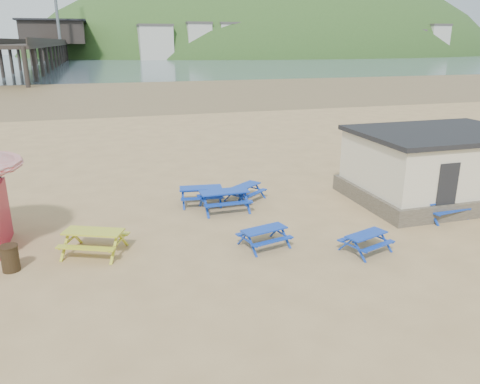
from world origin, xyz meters
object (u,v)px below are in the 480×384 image
object	(u,v)px
picnic_table_blue_a	(201,195)
litter_bin	(10,258)
amenity_block	(437,166)
picnic_table_blue_b	(224,200)
picnic_table_yellow	(94,242)

from	to	relation	value
picnic_table_blue_a	litter_bin	distance (m)	8.41
amenity_block	picnic_table_blue_a	bearing A→B (deg)	167.30
picnic_table_blue_a	picnic_table_blue_b	world-z (taller)	picnic_table_blue_b
picnic_table_yellow	amenity_block	world-z (taller)	amenity_block
picnic_table_blue_b	picnic_table_yellow	bearing A→B (deg)	-152.31
picnic_table_blue_a	litter_bin	xyz separation A→B (m)	(-7.07, -4.55, 0.05)
picnic_table_yellow	amenity_block	bearing A→B (deg)	30.11
picnic_table_blue_a	picnic_table_yellow	world-z (taller)	picnic_table_yellow
litter_bin	amenity_block	world-z (taller)	amenity_block
picnic_table_yellow	picnic_table_blue_b	bearing A→B (deg)	52.41
picnic_table_blue_a	amenity_block	xyz separation A→B (m)	(10.37, -2.34, 1.18)
picnic_table_blue_b	litter_bin	world-z (taller)	picnic_table_blue_b
amenity_block	litter_bin	bearing A→B (deg)	-172.79
picnic_table_blue_b	amenity_block	distance (m)	9.74
litter_bin	amenity_block	xyz separation A→B (m)	(17.45, 2.21, 1.14)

